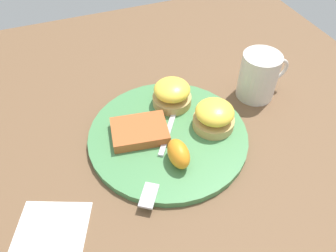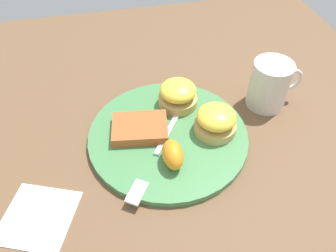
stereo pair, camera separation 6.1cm
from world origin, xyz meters
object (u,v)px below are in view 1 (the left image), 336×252
(sandwich_benedict_left, at_px, (214,116))
(orange_wedge, at_px, (178,154))
(hashbrown_patty, at_px, (140,131))
(fork, at_px, (160,161))
(cup, at_px, (259,76))
(sandwich_benedict_right, at_px, (172,94))

(sandwich_benedict_left, relative_size, orange_wedge, 1.35)
(hashbrown_patty, distance_m, fork, 0.08)
(sandwich_benedict_left, height_order, orange_wedge, sandwich_benedict_left)
(cup, bearing_deg, orange_wedge, -152.20)
(sandwich_benedict_right, height_order, hashbrown_patty, sandwich_benedict_right)
(hashbrown_patty, relative_size, orange_wedge, 1.75)
(hashbrown_patty, height_order, orange_wedge, orange_wedge)
(sandwich_benedict_right, xyz_separation_m, cup, (0.19, -0.02, 0.01))
(sandwich_benedict_right, height_order, fork, sandwich_benedict_right)
(sandwich_benedict_left, height_order, fork, sandwich_benedict_left)
(sandwich_benedict_left, height_order, cup, cup)
(orange_wedge, bearing_deg, fork, 159.13)
(sandwich_benedict_right, bearing_deg, hashbrown_patty, -145.68)
(orange_wedge, bearing_deg, cup, 27.80)
(cup, bearing_deg, sandwich_benedict_left, -154.45)
(hashbrown_patty, bearing_deg, fork, -79.87)
(fork, bearing_deg, sandwich_benedict_right, 60.66)
(orange_wedge, height_order, fork, orange_wedge)
(sandwich_benedict_right, distance_m, orange_wedge, 0.15)
(sandwich_benedict_left, bearing_deg, orange_wedge, -149.18)
(orange_wedge, xyz_separation_m, fork, (-0.03, 0.01, -0.02))
(sandwich_benedict_left, xyz_separation_m, orange_wedge, (-0.10, -0.06, -0.00))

